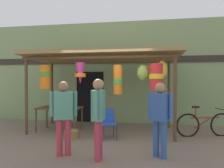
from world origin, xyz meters
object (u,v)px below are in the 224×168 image
customer_foreground (64,112)px  shopper_by_bananas (98,112)px  wicker_basket_by_table (71,134)px  display_table (60,109)px  vendor_in_orange (160,114)px  flower_heap_on_table (59,105)px  parked_bicycle (205,125)px  folding_chair (108,121)px

customer_foreground → shopper_by_bananas: (0.81, -0.12, 0.04)m
wicker_basket_by_table → shopper_by_bananas: bearing=-51.9°
display_table → vendor_in_orange: bearing=-31.9°
customer_foreground → shopper_by_bananas: shopper_by_bananas is taller
flower_heap_on_table → parked_bicycle: bearing=1.2°
flower_heap_on_table → parked_bicycle: size_ratio=0.37×
shopper_by_bananas → flower_heap_on_table: bearing=129.8°
shopper_by_bananas → vendor_in_orange: bearing=15.4°
customer_foreground → parked_bicycle: bearing=32.5°
display_table → flower_heap_on_table: size_ratio=2.19×
parked_bicycle → vendor_in_orange: (-1.41, -2.00, 0.60)m
folding_chair → customer_foreground: size_ratio=0.52×
shopper_by_bananas → wicker_basket_by_table: bearing=128.1°
folding_chair → parked_bicycle: size_ratio=0.49×
flower_heap_on_table → customer_foreground: bearing=-63.5°
parked_bicycle → vendor_in_orange: bearing=-125.2°
wicker_basket_by_table → customer_foreground: (0.33, -1.33, 0.84)m
folding_chair → customer_foreground: 1.72m
parked_bicycle → shopper_by_bananas: bearing=-138.7°
shopper_by_bananas → customer_foreground: bearing=171.6°
vendor_in_orange → flower_heap_on_table: bearing=148.8°
folding_chair → parked_bicycle: parked_bicycle is taller
wicker_basket_by_table → shopper_by_bananas: 2.05m
folding_chair → vendor_in_orange: bearing=-42.9°
folding_chair → parked_bicycle: 2.87m
wicker_basket_by_table → parked_bicycle: size_ratio=0.24×
display_table → wicker_basket_by_table: bearing=-49.5°
display_table → shopper_by_bananas: size_ratio=0.82×
flower_heap_on_table → folding_chair: (1.77, -0.63, -0.34)m
vendor_in_orange → parked_bicycle: bearing=54.8°
display_table → wicker_basket_by_table: 1.24m
display_table → folding_chair: bearing=-20.9°
display_table → wicker_basket_by_table: size_ratio=3.43×
parked_bicycle → shopper_by_bananas: shopper_by_bananas is taller
parked_bicycle → flower_heap_on_table: bearing=-178.8°
wicker_basket_by_table → flower_heap_on_table: bearing=132.7°
folding_chair → parked_bicycle: bearing=14.7°
display_table → vendor_in_orange: 3.68m
folding_chair → parked_bicycle: (2.77, 0.73, -0.16)m
shopper_by_bananas → display_table: bearing=129.0°
folding_chair → display_table: bearing=159.1°
folding_chair → shopper_by_bananas: shopper_by_bananas is taller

